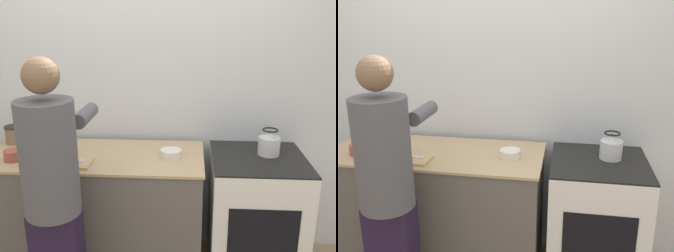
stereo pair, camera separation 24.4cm
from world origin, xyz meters
The scene contains 10 objects.
wall_back centered at (0.00, 0.72, 1.30)m, with size 8.00×0.05×2.60m.
counter centered at (-0.36, 0.32, 0.46)m, with size 1.55×0.67×0.91m.
oven centered at (0.80, 0.33, 0.46)m, with size 0.64×0.66×0.92m.
person centered at (-0.45, -0.24, 0.91)m, with size 0.35×0.59×1.66m.
cutting_board centered at (-0.50, 0.13, 0.92)m, with size 0.34×0.18×0.02m.
knife centered at (-0.48, 0.15, 0.93)m, with size 0.21×0.04×0.01m.
kettle centered at (0.87, 0.38, 1.00)m, with size 0.15×0.15×0.19m.
bowl_prep centered at (0.19, 0.30, 0.94)m, with size 0.14×0.14×0.06m.
bowl_mixing centered at (-0.87, 0.19, 0.95)m, with size 0.13×0.13×0.07m.
canister_jar centered at (-1.02, 0.53, 0.98)m, with size 0.14×0.14×0.13m.
Camera 2 is at (0.57, -2.08, 1.88)m, focal length 40.00 mm.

